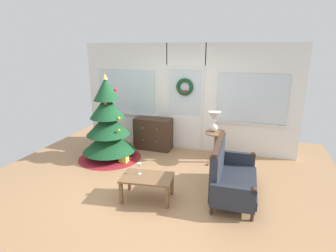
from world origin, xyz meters
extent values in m
plane|color=#AD7F56|center=(0.00, 0.00, 0.00)|extent=(6.76, 6.76, 0.00)
cube|color=white|center=(-1.52, 2.09, 1.27)|extent=(2.15, 0.08, 2.55)
cube|color=white|center=(1.52, 2.09, 1.27)|extent=(2.15, 0.08, 2.55)
cube|color=white|center=(0.00, 2.09, 2.30)|extent=(0.94, 0.08, 0.50)
cube|color=silver|center=(0.00, 2.05, 1.02)|extent=(0.90, 0.05, 2.05)
cube|color=white|center=(0.00, 2.03, 0.45)|extent=(0.78, 0.02, 0.80)
cube|color=silver|center=(0.00, 2.03, 1.40)|extent=(0.78, 0.01, 1.10)
cube|color=silver|center=(-1.52, 2.03, 1.35)|extent=(1.50, 0.01, 1.10)
cube|color=silver|center=(1.52, 2.03, 1.35)|extent=(1.50, 0.01, 1.10)
cube|color=silver|center=(-1.52, 2.02, 0.78)|extent=(1.59, 0.06, 0.03)
cube|color=silver|center=(1.52, 2.02, 0.78)|extent=(1.59, 0.06, 0.03)
torus|color=#164424|center=(0.00, 1.99, 1.55)|extent=(0.41, 0.09, 0.41)
cube|color=red|center=(0.00, 1.97, 1.42)|extent=(0.10, 0.02, 0.10)
cylinder|color=#4C331E|center=(-1.47, 0.92, 0.12)|extent=(0.10, 0.10, 0.24)
cone|color=maroon|center=(-1.47, 0.92, 0.05)|extent=(1.42, 1.42, 0.10)
cone|color=#194C28|center=(-1.47, 0.92, 0.42)|extent=(1.18, 1.18, 0.49)
cone|color=#194C28|center=(-1.47, 0.92, 0.81)|extent=(0.97, 0.97, 0.49)
cone|color=#194C28|center=(-1.47, 0.92, 1.20)|extent=(0.76, 0.76, 0.49)
cone|color=#194C28|center=(-1.47, 0.92, 1.59)|extent=(0.54, 0.54, 0.49)
cone|color=#E0BC4C|center=(-1.47, 0.92, 1.85)|extent=(0.12, 0.12, 0.12)
sphere|color=red|center=(-1.32, 1.06, 1.56)|extent=(0.07, 0.07, 0.07)
sphere|color=gold|center=(-1.13, 0.80, 1.00)|extent=(0.07, 0.07, 0.07)
sphere|color=silver|center=(-1.84, 0.76, 0.60)|extent=(0.07, 0.07, 0.07)
sphere|color=#264CB2|center=(-1.61, 1.15, 1.19)|extent=(0.07, 0.07, 0.07)
sphere|color=red|center=(-1.37, 0.71, 1.33)|extent=(0.06, 0.06, 0.06)
sphere|color=gold|center=(-1.11, 0.74, 0.75)|extent=(0.06, 0.06, 0.06)
cube|color=#3D281C|center=(-0.73, 1.79, 0.39)|extent=(0.91, 0.44, 0.78)
sphere|color=tan|center=(-0.91, 1.57, 0.58)|extent=(0.03, 0.03, 0.03)
sphere|color=tan|center=(-0.56, 1.56, 0.58)|extent=(0.03, 0.03, 0.03)
sphere|color=tan|center=(-0.91, 1.57, 0.28)|extent=(0.03, 0.03, 0.03)
sphere|color=tan|center=(-0.56, 1.56, 0.28)|extent=(0.03, 0.03, 0.03)
cylinder|color=#3D281C|center=(1.70, -0.56, 0.07)|extent=(0.05, 0.05, 0.14)
cylinder|color=#3D281C|center=(1.67, 0.80, 0.07)|extent=(0.05, 0.05, 0.14)
cylinder|color=#3D281C|center=(1.10, -0.57, 0.07)|extent=(0.05, 0.05, 0.14)
cylinder|color=#3D281C|center=(1.07, 0.79, 0.07)|extent=(0.05, 0.05, 0.14)
cube|color=#282D38|center=(1.38, 0.11, 0.21)|extent=(0.75, 1.32, 0.14)
cube|color=#282D38|center=(1.08, 0.11, 0.59)|extent=(0.15, 1.31, 0.62)
cube|color=#3D281C|center=(1.08, 0.11, 0.93)|extent=(0.11, 1.28, 0.06)
cube|color=#282D38|center=(1.40, -0.58, 0.33)|extent=(0.66, 0.11, 0.38)
cylinder|color=#3D281C|center=(1.69, -0.57, 0.50)|extent=(0.09, 0.09, 0.09)
cube|color=#282D38|center=(1.37, 0.81, 0.33)|extent=(0.66, 0.11, 0.38)
cylinder|color=#3D281C|center=(1.66, 0.82, 0.50)|extent=(0.09, 0.09, 0.09)
cylinder|color=brown|center=(0.87, 1.40, 0.68)|extent=(0.48, 0.48, 0.02)
cylinder|color=brown|center=(0.87, 1.40, 0.34)|extent=(0.07, 0.07, 0.67)
cube|color=brown|center=(1.03, 1.40, 0.02)|extent=(0.20, 0.05, 0.04)
cube|color=brown|center=(0.79, 1.54, 0.02)|extent=(0.14, 0.20, 0.04)
cube|color=brown|center=(0.79, 1.26, 0.02)|extent=(0.14, 0.20, 0.04)
sphere|color=silver|center=(0.81, 1.44, 0.78)|extent=(0.16, 0.16, 0.16)
cylinder|color=silver|center=(0.81, 1.44, 0.91)|extent=(0.02, 0.02, 0.06)
cone|color=silver|center=(0.81, 1.44, 1.04)|extent=(0.28, 0.28, 0.20)
cube|color=brown|center=(0.01, -0.45, 0.39)|extent=(0.90, 0.62, 0.03)
cube|color=brown|center=(-0.34, -0.72, 0.19)|extent=(0.05, 0.05, 0.38)
cube|color=brown|center=(0.41, -0.62, 0.19)|extent=(0.05, 0.05, 0.38)
cube|color=brown|center=(-0.40, -0.28, 0.19)|extent=(0.05, 0.05, 0.38)
cube|color=brown|center=(0.36, -0.19, 0.19)|extent=(0.05, 0.05, 0.38)
cylinder|color=silver|center=(-0.15, -0.40, 0.41)|extent=(0.06, 0.06, 0.01)
cylinder|color=silver|center=(-0.15, -0.40, 0.46)|extent=(0.01, 0.01, 0.10)
cone|color=silver|center=(-0.15, -0.40, 0.56)|extent=(0.08, 0.08, 0.09)
cube|color=#D8C64C|center=(-1.03, 0.75, 0.09)|extent=(0.17, 0.16, 0.17)
camera|label=1|loc=(1.59, -4.25, 2.47)|focal=29.33mm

